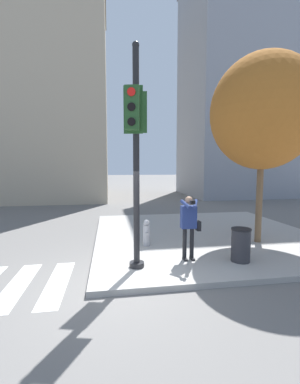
# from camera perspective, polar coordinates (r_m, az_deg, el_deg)

# --- Properties ---
(ground_plane) EXTENTS (160.00, 160.00, 0.00)m
(ground_plane) POSITION_cam_1_polar(r_m,az_deg,el_deg) (6.07, -8.55, -19.87)
(ground_plane) COLOR slate
(sidewalk_corner) EXTENTS (8.00, 8.00, 0.14)m
(sidewalk_corner) POSITION_cam_1_polar(r_m,az_deg,el_deg) (9.98, 12.02, -9.25)
(sidewalk_corner) COLOR #9E9B96
(sidewalk_corner) RESTS_ON ground_plane
(traffic_signal_pole) EXTENTS (0.64, 1.48, 5.32)m
(traffic_signal_pole) POSITION_cam_1_polar(r_m,az_deg,el_deg) (6.18, -3.08, 11.92)
(traffic_signal_pole) COLOR black
(traffic_signal_pole) RESTS_ON sidewalk_corner
(person_photographer) EXTENTS (0.58, 0.54, 1.69)m
(person_photographer) POSITION_cam_1_polar(r_m,az_deg,el_deg) (6.91, 8.70, -6.62)
(person_photographer) COLOR black
(person_photographer) RESTS_ON sidewalk_corner
(street_tree) EXTENTS (3.27, 3.27, 5.98)m
(street_tree) POSITION_cam_1_polar(r_m,az_deg,el_deg) (9.17, 23.79, 15.88)
(street_tree) COLOR brown
(street_tree) RESTS_ON sidewalk_corner
(fire_hydrant) EXTENTS (0.22, 0.28, 0.82)m
(fire_hydrant) POSITION_cam_1_polar(r_m,az_deg,el_deg) (8.13, -0.76, -9.06)
(fire_hydrant) COLOR #99999E
(fire_hydrant) RESTS_ON sidewalk_corner
(trash_bin) EXTENTS (0.51, 0.51, 0.87)m
(trash_bin) POSITION_cam_1_polar(r_m,az_deg,el_deg) (7.23, 19.52, -11.00)
(trash_bin) COLOR #2D2D33
(trash_bin) RESTS_ON sidewalk_corner
(building_left) EXTENTS (16.36, 11.39, 17.98)m
(building_left) POSITION_cam_1_polar(r_m,az_deg,el_deg) (25.90, -28.99, 19.19)
(building_left) COLOR tan
(building_left) RESTS_ON ground_plane
(building_right) EXTENTS (11.51, 8.35, 20.07)m
(building_right) POSITION_cam_1_polar(r_m,az_deg,el_deg) (27.10, 20.97, 21.16)
(building_right) COLOR gray
(building_right) RESTS_ON ground_plane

